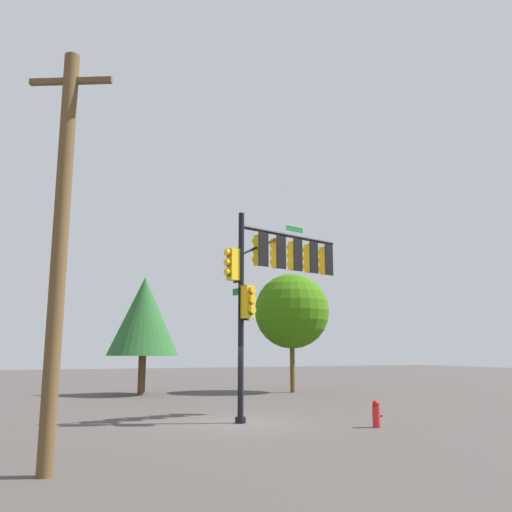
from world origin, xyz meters
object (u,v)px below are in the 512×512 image
Objects in this scene: tree_near at (292,311)px; fire_hydrant at (376,414)px; signal_pole_assembly at (274,271)px; tree_mid at (144,316)px; utility_pole at (60,246)px.

fire_hydrant is at bearing -107.66° from tree_near.
fire_hydrant is (2.03, -3.10, -4.85)m from signal_pole_assembly.
fire_hydrant is at bearing -75.67° from tree_mid.
fire_hydrant is 15.24m from tree_near.
utility_pole is 1.33× the size of tree_mid.
signal_pole_assembly reaches higher than tree_near.
tree_mid reaches higher than fire_hydrant.
utility_pole is 10.47× the size of fire_hydrant.
tree_near is (4.43, 13.93, 4.31)m from fire_hydrant.
utility_pole reaches higher than signal_pole_assembly.
signal_pole_assembly is at bearing 37.65° from utility_pole.
utility_pole reaches higher than fire_hydrant.
utility_pole is 1.25× the size of tree_near.
signal_pole_assembly reaches higher than tree_mid.
tree_mid is (-4.01, 15.71, 3.89)m from fire_hydrant.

